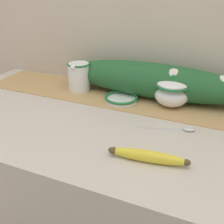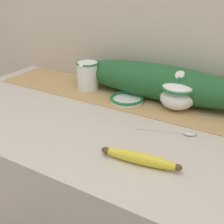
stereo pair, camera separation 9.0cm
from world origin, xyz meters
name	(u,v)px [view 2 (the right image)]	position (x,y,z in m)	size (l,w,h in m)	color
countertop	(128,221)	(0.00, 0.00, 0.43)	(1.54, 0.66, 0.86)	beige
back_wall	(176,7)	(0.00, 0.35, 1.20)	(2.34, 0.04, 2.40)	beige
table_runner	(154,104)	(0.00, 0.20, 0.86)	(1.41, 0.24, 0.00)	tan
cream_pitcher	(88,74)	(-0.31, 0.20, 0.93)	(0.10, 0.12, 0.12)	white
sugar_bowl	(178,95)	(0.09, 0.20, 0.92)	(0.13, 0.13, 0.12)	white
small_dish	(127,99)	(-0.10, 0.16, 0.88)	(0.13, 0.13, 0.02)	white
banana	(140,158)	(0.11, -0.17, 0.88)	(0.22, 0.06, 0.03)	yellow
spoon	(185,133)	(0.17, 0.04, 0.87)	(0.19, 0.07, 0.01)	silver
poinsettia_garland	(162,82)	(0.00, 0.25, 0.94)	(0.76, 0.15, 0.14)	#235B2D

